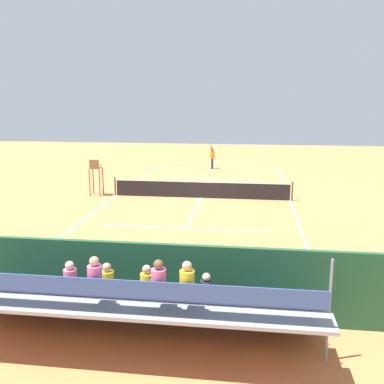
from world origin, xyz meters
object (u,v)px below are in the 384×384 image
at_px(tennis_net, 201,189).
at_px(tennis_ball_far, 198,171).
at_px(tennis_player, 212,156).
at_px(courtside_bench, 247,289).
at_px(tennis_ball_near, 179,175).
at_px(umpire_chair, 96,173).
at_px(equipment_bag, 173,300).
at_px(tennis_racket, 199,168).
at_px(bleacher_stand, 127,305).

xyz_separation_m(tennis_net, tennis_ball_far, (1.30, -8.96, -0.47)).
bearing_deg(tennis_player, courtside_bench, 97.34).
xyz_separation_m(tennis_player, tennis_ball_far, (0.97, 1.73, -0.98)).
bearing_deg(courtside_bench, tennis_ball_near, -75.72).
distance_m(umpire_chair, equipment_bag, 15.00).
relative_size(tennis_racket, tennis_ball_far, 8.08).
distance_m(tennis_net, tennis_ball_far, 9.07).
height_order(umpire_chair, equipment_bag, umpire_chair).
relative_size(tennis_net, courtside_bench, 5.72).
bearing_deg(tennis_racket, umpire_chair, 66.60).
distance_m(tennis_ball_near, tennis_ball_far, 2.13).
bearing_deg(bleacher_stand, tennis_racket, -86.90).
bearing_deg(tennis_ball_near, tennis_racket, -105.41).
bearing_deg(tennis_player, tennis_ball_near, 59.08).
bearing_deg(umpire_chair, courtside_bench, 124.32).
height_order(bleacher_stand, tennis_ball_far, bleacher_stand).
height_order(bleacher_stand, courtside_bench, bleacher_stand).
xyz_separation_m(tennis_player, tennis_racket, (1.07, -0.24, -1.00)).
distance_m(tennis_player, tennis_ball_near, 4.23).
distance_m(bleacher_stand, umpire_chair, 16.45).
relative_size(courtside_bench, tennis_player, 0.93).
bearing_deg(tennis_net, umpire_chair, 1.37).
height_order(tennis_player, tennis_ball_far, tennis_player).
bearing_deg(tennis_player, umpire_chair, 61.56).
height_order(umpire_chair, tennis_racket, umpire_chair).
height_order(tennis_player, tennis_racket, tennis_player).
bearing_deg(tennis_player, tennis_racket, -12.76).
distance_m(tennis_net, bleacher_stand, 15.38).
distance_m(equipment_bag, tennis_player, 24.13).
distance_m(tennis_net, tennis_racket, 11.04).
bearing_deg(tennis_ball_near, bleacher_stand, 96.24).
bearing_deg(tennis_player, bleacher_stand, 90.77).
bearing_deg(umpire_chair, tennis_net, -178.63).
xyz_separation_m(tennis_racket, tennis_ball_near, (1.04, 3.77, 0.02)).
relative_size(bleacher_stand, tennis_player, 4.70).
bearing_deg(umpire_chair, tennis_ball_near, -117.20).
xyz_separation_m(umpire_chair, tennis_racket, (-4.80, -11.08, -1.30)).
relative_size(courtside_bench, tennis_racket, 3.38).
distance_m(tennis_player, tennis_racket, 1.49).
distance_m(tennis_net, tennis_player, 10.71).
distance_m(bleacher_stand, courtside_bench, 3.48).
relative_size(umpire_chair, equipment_bag, 2.38).
height_order(tennis_net, umpire_chair, umpire_chair).
bearing_deg(tennis_racket, bleacher_stand, 93.10).
relative_size(umpire_chair, tennis_player, 1.11).
distance_m(tennis_net, tennis_ball_near, 7.58).
bearing_deg(umpire_chair, equipment_bag, 117.61).
height_order(tennis_net, tennis_ball_far, tennis_net).
distance_m(courtside_bench, tennis_racket, 24.57).
distance_m(tennis_net, equipment_bag, 13.42).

